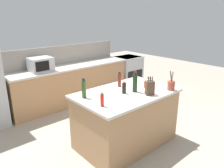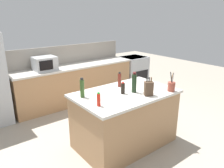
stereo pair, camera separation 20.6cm
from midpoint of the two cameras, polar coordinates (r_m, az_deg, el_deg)
ground_plane at (r=3.95m, az=4.81°, el=-15.09°), size 14.00×14.00×0.00m
back_counter_run at (r=5.53m, az=-8.37°, el=0.10°), size 3.10×0.66×0.94m
wall_backsplash at (r=5.63m, az=-10.32°, el=7.66°), size 3.06×0.03×0.46m
kitchen_island at (r=3.71m, az=5.00°, el=-8.97°), size 1.65×1.03×0.94m
range_oven at (r=6.68m, az=6.39°, el=3.26°), size 0.76×0.65×0.92m
microwave at (r=5.06m, az=-16.04°, el=5.17°), size 0.48×0.39×0.30m
knife_block at (r=3.41m, az=11.26°, el=-1.14°), size 0.16×0.15×0.29m
utensil_crock at (r=3.70m, az=16.79°, el=-0.57°), size 0.12×0.12×0.32m
wine_bottle at (r=3.50m, az=7.50°, el=0.28°), size 0.08×0.08×0.33m
soy_sauce_bottle at (r=3.44m, az=4.58°, el=-1.11°), size 0.06×0.06×0.19m
vinegar_bottle at (r=3.74m, az=3.55°, el=1.06°), size 0.06×0.06×0.26m
spice_jar_paprika at (r=3.73m, az=10.33°, el=-0.30°), size 0.06×0.06×0.12m
hot_sauce_bottle at (r=2.97m, az=-1.52°, el=-4.11°), size 0.05×0.05×0.20m
olive_oil_bottle at (r=3.28m, az=-6.02°, el=-1.12°), size 0.07×0.07×0.30m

